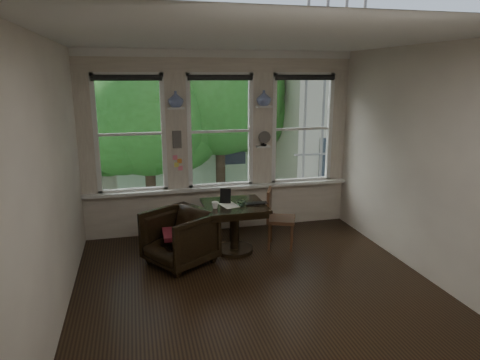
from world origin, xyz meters
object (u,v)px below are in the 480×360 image
object	(u,v)px
side_chair_right	(281,219)
mug	(215,205)
armchair_left	(180,238)
table	(234,228)
laptop	(257,204)

from	to	relation	value
side_chair_right	mug	world-z (taller)	side_chair_right
armchair_left	mug	xyz separation A→B (m)	(0.53, 0.10, 0.41)
table	mug	size ratio (longest dim) A/B	8.88
armchair_left	laptop	bearing A→B (deg)	61.70
armchair_left	side_chair_right	bearing A→B (deg)	65.31
table	side_chair_right	distance (m)	0.75
table	side_chair_right	bearing A→B (deg)	0.46
armchair_left	laptop	world-z (taller)	laptop
table	side_chair_right	size ratio (longest dim) A/B	0.98
table	laptop	xyz separation A→B (m)	(0.31, -0.13, 0.39)
mug	side_chair_right	bearing A→B (deg)	7.07
table	laptop	world-z (taller)	laptop
mug	laptop	bearing A→B (deg)	-0.44
armchair_left	mug	world-z (taller)	mug
table	side_chair_right	world-z (taller)	side_chair_right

